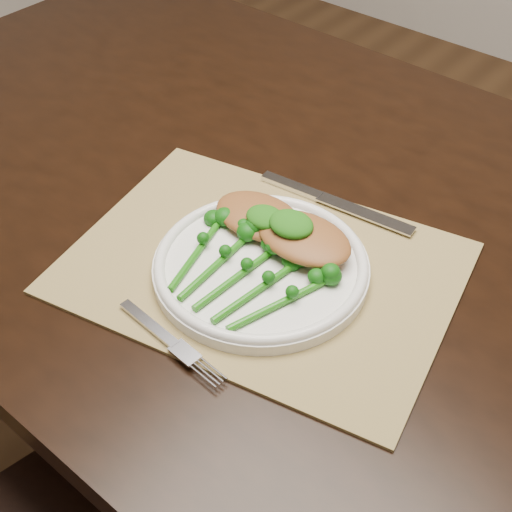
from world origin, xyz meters
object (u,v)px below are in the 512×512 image
Objects in this scene: dining_table at (284,374)px; dinner_plate at (261,265)px; broccolini_bundle at (235,278)px; placemat at (262,268)px; chicken_fillet_left at (258,216)px.

dinner_plate reaches higher than dining_table.
broccolini_bundle reaches higher than dinner_plate.
chicken_fillet_left is (-0.04, 0.05, 0.03)m from placemat.
dinner_plate is 2.15× the size of chicken_fillet_left.
broccolini_bundle reaches higher than dining_table.
placemat reaches higher than dining_table.
placemat is at bearing -67.24° from dining_table.
broccolini_bundle is (-0.00, -0.04, 0.01)m from dinner_plate.
dinner_plate is 0.04m from broccolini_bundle.
chicken_fillet_left is at bearing -84.64° from dining_table.
dining_table is at bearing 100.24° from placemat.
placemat is at bearing 93.47° from broccolini_bundle.
dinner_plate is (0.06, -0.13, 0.39)m from dining_table.
dining_table is 6.17× the size of dinner_plate.
placemat is 2.66× the size of broccolini_bundle.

